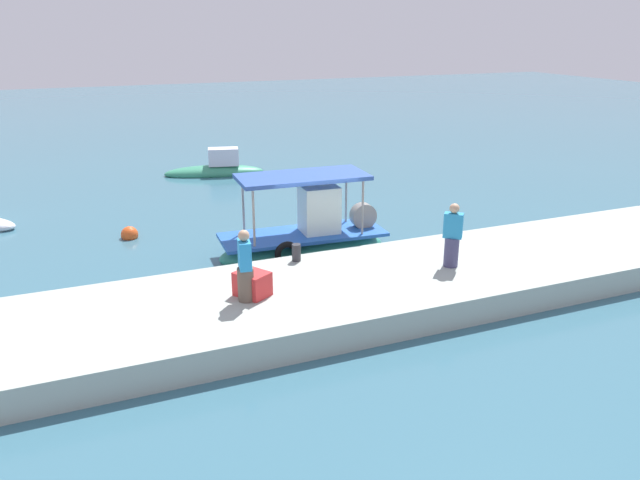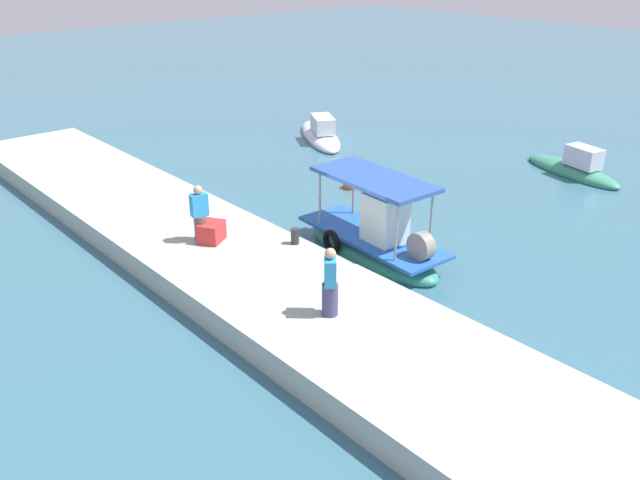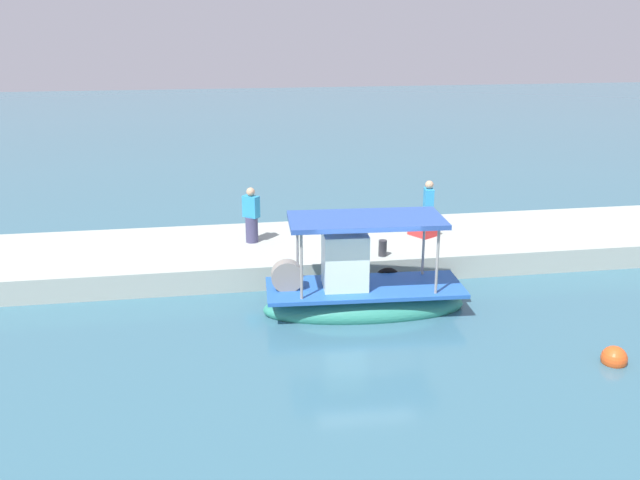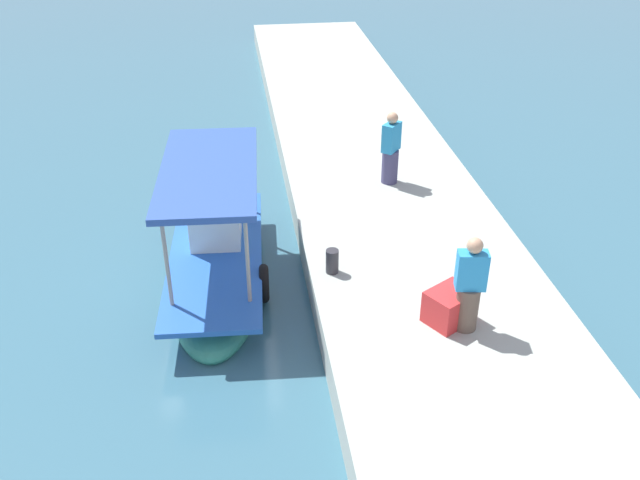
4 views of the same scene
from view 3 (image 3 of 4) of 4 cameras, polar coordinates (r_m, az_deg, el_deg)
name	(u,v)px [view 3 (image 3 of 4)]	position (r m, az deg, el deg)	size (l,w,h in m)	color
ground_plane	(360,312)	(17.55, 3.39, -6.10)	(120.00, 120.00, 0.00)	#376678
dock_quay	(333,250)	(21.07, 1.07, -0.84)	(36.00, 4.32, 0.70)	#A5B0A5
main_fishing_boat	(361,293)	(17.47, 3.44, -4.45)	(5.31, 2.06, 2.85)	#2E8973
fisherman_near_bollard	(251,218)	(20.60, -5.79, 1.89)	(0.54, 0.53, 1.70)	#413F63
fisherman_by_crate	(428,209)	(21.64, 9.07, 2.55)	(0.43, 0.52, 1.70)	brown
mooring_bollard	(383,248)	(19.50, 5.29, -0.69)	(0.24, 0.24, 0.47)	#2D2D33
cargo_crate	(423,226)	(21.51, 8.64, 1.13)	(0.75, 0.60, 0.58)	red
marker_buoy	(614,358)	(16.37, 23.49, -9.12)	(0.56, 0.56, 0.56)	#E6531E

